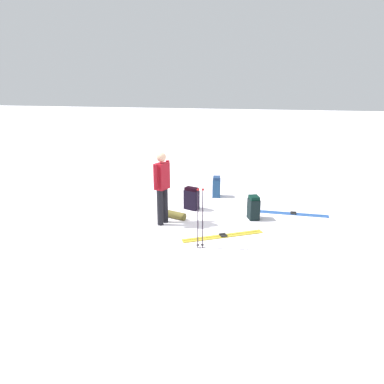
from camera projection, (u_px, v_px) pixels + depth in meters
ground_plane at (192, 220)px, 8.67m from camera, size 80.00×80.00×0.00m
skier_standing at (162, 184)px, 8.16m from camera, size 0.32×0.55×1.70m
ski_pair_near at (223, 236)px, 7.71m from camera, size 1.66×1.06×0.05m
ski_pair_far at (293, 214)px, 9.02m from camera, size 1.70×0.18×0.05m
backpack_large_dark at (216, 187)px, 10.37m from camera, size 0.26×0.35×0.60m
backpack_bright at (192, 199)px, 9.31m from camera, size 0.42×0.32×0.59m
backpack_small_spare at (254, 208)px, 8.64m from camera, size 0.34×0.38×0.58m
ski_poles_planted_near at (200, 215)px, 6.98m from camera, size 0.16×0.10×1.25m
sleeping_mat_rolled at (175, 215)px, 8.72m from camera, size 0.58×0.34×0.18m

